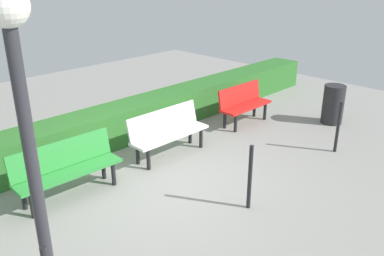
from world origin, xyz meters
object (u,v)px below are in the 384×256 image
object	(u,v)px
bench_red	(243,103)
bench_white	(168,130)
bench_green	(66,167)
trash_bin	(333,104)
lamp_post	(21,98)

from	to	relation	value
bench_red	bench_white	bearing A→B (deg)	0.70
bench_green	trash_bin	xyz separation A→B (m)	(-5.76, 1.42, -0.05)
bench_white	bench_red	bearing A→B (deg)	-179.23
bench_white	bench_green	size ratio (longest dim) A/B	0.98
bench_white	trash_bin	distance (m)	3.96
lamp_post	trash_bin	xyz separation A→B (m)	(-7.04, -0.50, -1.85)
bench_white	bench_green	xyz separation A→B (m)	(2.06, -0.01, 0.00)
bench_red	trash_bin	world-z (taller)	trash_bin
bench_white	trash_bin	size ratio (longest dim) A/B	1.86
bench_red	trash_bin	xyz separation A→B (m)	(-1.42, 1.42, -0.04)
bench_green	lamp_post	bearing A→B (deg)	58.43
bench_red	bench_green	distance (m)	4.35
bench_white	bench_green	bearing A→B (deg)	0.00
bench_white	bench_green	distance (m)	2.06
bench_red	lamp_post	world-z (taller)	lamp_post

